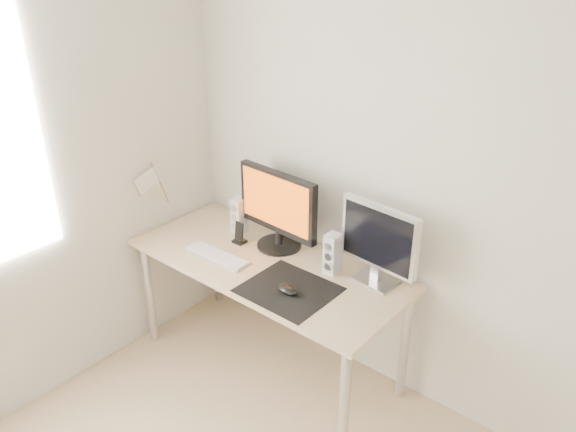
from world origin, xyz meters
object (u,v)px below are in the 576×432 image
Objects in this scene: phone_dock at (239,237)px; mouse at (288,290)px; desk at (267,273)px; speaker_left at (239,216)px; second_monitor at (379,241)px; keyboard at (217,256)px; main_monitor at (278,207)px; speaker_right at (332,254)px.

mouse is at bearing -22.11° from phone_dock.
desk is at bearing 149.90° from mouse.
mouse is 0.74m from speaker_left.
keyboard is (-0.82, -0.35, -0.23)m from second_monitor.
desk is 0.44m from speaker_left.
main_monitor is (-0.36, 0.34, 0.23)m from mouse.
phone_dock is at bearing -152.45° from main_monitor.
speaker_right is at bearing 81.48° from mouse.
main_monitor is at bearing 176.38° from speaker_right.
mouse reaches higher than desk.
speaker_right is (0.70, -0.01, 0.00)m from speaker_left.
phone_dock is (0.09, -0.09, -0.07)m from speaker_left.
mouse is 0.33m from speaker_right.
second_monitor reaches higher than mouse.
main_monitor is (-0.06, 0.17, 0.33)m from desk.
speaker_right is 0.62m from phone_dock.
speaker_left reaches higher than desk.
phone_dock is (-0.61, -0.08, -0.07)m from speaker_right.
mouse reaches higher than keyboard.
mouse is at bearing -30.10° from desk.
keyboard is (0.11, -0.30, -0.10)m from speaker_left.
keyboard is at bearing -154.27° from speaker_right.
speaker_left is at bearing -177.34° from main_monitor.
speaker_right is at bearing -3.62° from main_monitor.
desk is 0.41m from speaker_right.
phone_dock reaches higher than keyboard.
speaker_left reaches higher than phone_dock.
speaker_left is (-0.30, -0.01, -0.14)m from main_monitor.
second_monitor is at bearing 10.25° from phone_dock.
speaker_right is at bearing 7.71° from phone_dock.
mouse is 0.26× the size of second_monitor.
main_monitor is at bearing 136.59° from mouse.
speaker_left is (-0.65, 0.32, 0.09)m from mouse.
desk is at bearing 29.54° from keyboard.
mouse is 0.51× the size of speaker_right.
desk is at bearing -12.37° from phone_dock.
mouse is at bearing -43.41° from main_monitor.
mouse is at bearing -2.82° from keyboard.
speaker_right is at bearing 22.74° from desk.
desk is at bearing -159.64° from second_monitor.
second_monitor is at bearing 3.56° from speaker_left.
second_monitor reaches higher than speaker_right.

